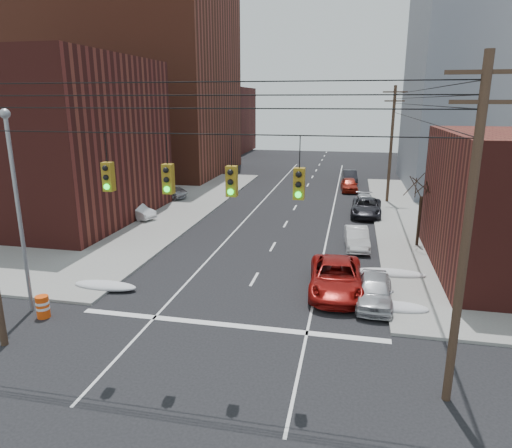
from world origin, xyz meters
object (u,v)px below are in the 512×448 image
at_px(parked_car_b, 357,238).
at_px(lot_car_a, 135,211).
at_px(parked_car_a, 374,290).
at_px(lot_car_d, 96,196).
at_px(construction_barrel, 43,306).
at_px(parked_car_d, 365,203).
at_px(red_pickup, 336,277).
at_px(parked_car_c, 366,207).
at_px(lot_car_b, 161,191).
at_px(parked_car_f, 350,177).
at_px(lot_car_c, 60,220).
at_px(parked_car_e, 349,185).

bearing_deg(parked_car_b, lot_car_a, 163.61).
height_order(parked_car_a, lot_car_d, parked_car_a).
bearing_deg(construction_barrel, parked_car_d, 59.41).
height_order(red_pickup, lot_car_a, red_pickup).
relative_size(parked_car_c, lot_car_b, 1.03).
bearing_deg(lot_car_d, construction_barrel, -145.13).
distance_m(parked_car_a, parked_car_f, 34.62).
bearing_deg(red_pickup, lot_car_a, 142.50).
relative_size(parked_car_c, lot_car_c, 1.09).
height_order(parked_car_a, parked_car_b, parked_car_a).
xyz_separation_m(red_pickup, lot_car_c, (-20.97, 7.21, 0.05)).
relative_size(parked_car_f, lot_car_c, 0.91).
xyz_separation_m(parked_car_b, parked_car_e, (-0.78, 20.17, 0.04)).
xyz_separation_m(parked_car_d, lot_car_b, (-19.86, 0.12, 0.23)).
bearing_deg(parked_car_a, construction_barrel, -160.78).
bearing_deg(lot_car_b, parked_car_e, -70.54).
relative_size(parked_car_a, parked_car_d, 0.96).
bearing_deg(parked_car_c, parked_car_d, 94.76).
bearing_deg(red_pickup, parked_car_d, 81.58).
bearing_deg(parked_car_f, lot_car_b, -147.35).
relative_size(parked_car_a, parked_car_e, 1.00).
height_order(parked_car_a, parked_car_c, parked_car_c).
distance_m(parked_car_d, lot_car_c, 25.81).
height_order(parked_car_e, lot_car_a, parked_car_e).
xyz_separation_m(parked_car_f, lot_car_c, (-21.27, -26.29, 0.12)).
bearing_deg(red_pickup, parked_car_a, -33.09).
relative_size(parked_car_c, lot_car_d, 1.45).
xyz_separation_m(red_pickup, lot_car_b, (-18.06, 19.47, 0.07)).
height_order(parked_car_d, parked_car_f, parked_car_f).
height_order(parked_car_c, lot_car_c, lot_car_c).
height_order(red_pickup, parked_car_e, red_pickup).
bearing_deg(parked_car_c, parked_car_b, -92.71).
xyz_separation_m(parked_car_f, lot_car_b, (-18.35, -14.02, 0.14)).
distance_m(red_pickup, lot_car_d, 28.72).
height_order(parked_car_b, lot_car_a, lot_car_a).
relative_size(parked_car_f, lot_car_a, 1.18).
bearing_deg(parked_car_c, parked_car_f, 97.90).
relative_size(lot_car_b, lot_car_d, 1.41).
xyz_separation_m(red_pickup, construction_barrel, (-13.00, -5.69, -0.27)).
distance_m(lot_car_c, lot_car_d, 9.64).
height_order(parked_car_a, construction_barrel, parked_car_a).
relative_size(lot_car_c, construction_barrel, 4.72).
relative_size(parked_car_e, lot_car_d, 1.16).
xyz_separation_m(red_pickup, parked_car_d, (1.80, 19.35, -0.16)).
distance_m(parked_car_d, construction_barrel, 29.09).
xyz_separation_m(red_pickup, parked_car_e, (0.30, 27.91, -0.08)).
height_order(lot_car_b, construction_barrel, lot_car_b).
height_order(red_pickup, lot_car_b, red_pickup).
bearing_deg(lot_car_b, lot_car_c, 161.38).
distance_m(parked_car_d, lot_car_a, 20.28).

